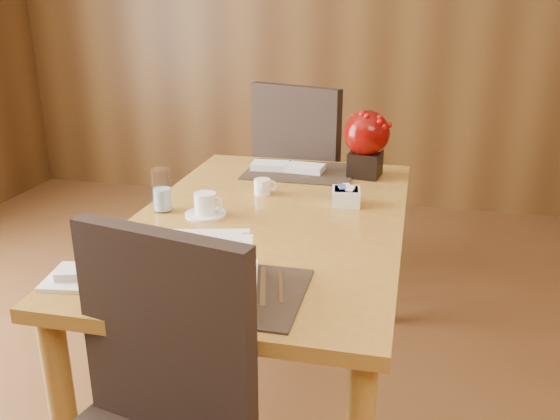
% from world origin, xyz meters
% --- Properties ---
extents(back_wall, '(5.00, 0.02, 2.80)m').
position_xyz_m(back_wall, '(0.00, 3.00, 1.40)').
color(back_wall, brown).
rests_on(back_wall, ground).
extents(dining_table, '(0.90, 1.50, 0.75)m').
position_xyz_m(dining_table, '(0.00, 0.60, 0.65)').
color(dining_table, '#A8782E').
rests_on(dining_table, ground).
extents(placemat_near, '(0.45, 0.33, 0.01)m').
position_xyz_m(placemat_near, '(0.00, 0.05, 0.75)').
color(placemat_near, black).
rests_on(placemat_near, dining_table).
extents(placemat_far, '(0.45, 0.33, 0.01)m').
position_xyz_m(placemat_far, '(0.00, 1.15, 0.75)').
color(placemat_far, black).
rests_on(placemat_far, dining_table).
extents(soup_setting, '(0.34, 0.34, 0.11)m').
position_xyz_m(soup_setting, '(-0.04, 0.05, 0.81)').
color(soup_setting, white).
rests_on(soup_setting, dining_table).
extents(coffee_cup, '(0.14, 0.14, 0.08)m').
position_xyz_m(coffee_cup, '(-0.21, 0.56, 0.78)').
color(coffee_cup, white).
rests_on(coffee_cup, dining_table).
extents(water_glass, '(0.09, 0.09, 0.15)m').
position_xyz_m(water_glass, '(-0.37, 0.57, 0.83)').
color(water_glass, silver).
rests_on(water_glass, dining_table).
extents(creamer_jug, '(0.10, 0.10, 0.06)m').
position_xyz_m(creamer_jug, '(-0.08, 0.83, 0.78)').
color(creamer_jug, white).
rests_on(creamer_jug, dining_table).
extents(sugar_caddy, '(0.11, 0.11, 0.06)m').
position_xyz_m(sugar_caddy, '(0.24, 0.78, 0.78)').
color(sugar_caddy, white).
rests_on(sugar_caddy, dining_table).
extents(berry_decor, '(0.19, 0.19, 0.27)m').
position_xyz_m(berry_decor, '(0.27, 1.15, 0.91)').
color(berry_decor, black).
rests_on(berry_decor, dining_table).
extents(napkins_far, '(0.31, 0.12, 0.03)m').
position_xyz_m(napkins_far, '(-0.04, 1.15, 0.77)').
color(napkins_far, white).
rests_on(napkins_far, dining_table).
extents(bread_plate, '(0.19, 0.19, 0.01)m').
position_xyz_m(bread_plate, '(-0.37, 0.03, 0.76)').
color(bread_plate, white).
rests_on(bread_plate, dining_table).
extents(far_chair, '(0.63, 0.63, 1.06)m').
position_xyz_m(far_chair, '(-0.05, 1.64, 0.60)').
color(far_chair, black).
rests_on(far_chair, ground).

